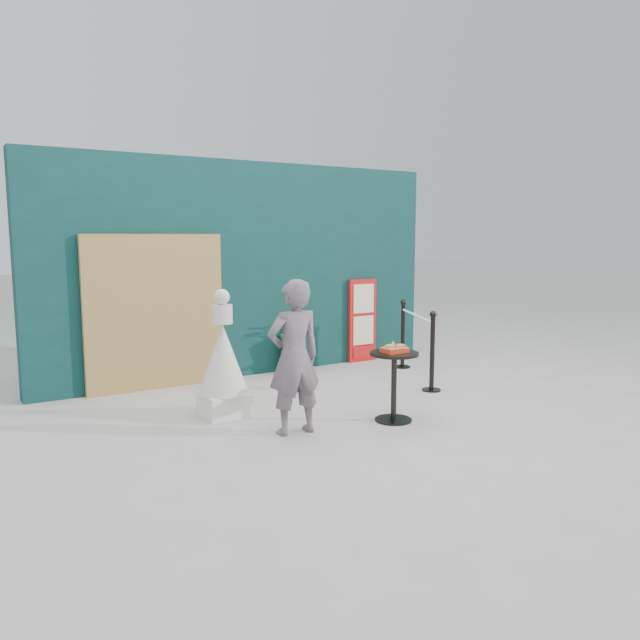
{
  "coord_description": "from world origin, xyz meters",
  "views": [
    {
      "loc": [
        -3.86,
        -4.9,
        1.98
      ],
      "look_at": [
        0.0,
        1.2,
        1.0
      ],
      "focal_mm": 35.0,
      "sensor_mm": 36.0,
      "label": 1
    }
  ],
  "objects": [
    {
      "name": "ground",
      "position": [
        0.0,
        0.0,
        0.0
      ],
      "size": [
        60.0,
        60.0,
        0.0
      ],
      "primitive_type": "plane",
      "color": "#ADAAA5",
      "rests_on": "ground"
    },
    {
      "name": "back_wall",
      "position": [
        0.0,
        3.15,
        1.5
      ],
      "size": [
        6.0,
        0.3,
        3.0
      ],
      "primitive_type": "cube",
      "color": "#0A302C",
      "rests_on": "ground"
    },
    {
      "name": "bamboo_fence",
      "position": [
        -1.4,
        2.94,
        1.0
      ],
      "size": [
        1.8,
        0.08,
        2.0
      ],
      "primitive_type": "cube",
      "color": "tan",
      "rests_on": "ground"
    },
    {
      "name": "woman",
      "position": [
        -0.82,
        0.38,
        0.78
      ],
      "size": [
        0.59,
        0.4,
        1.56
      ],
      "primitive_type": "imported",
      "rotation": [
        0.0,
        0.0,
        3.09
      ],
      "color": "slate",
      "rests_on": "ground"
    },
    {
      "name": "menu_board",
      "position": [
        1.9,
        2.95,
        0.65
      ],
      "size": [
        0.5,
        0.07,
        1.3
      ],
      "color": "red",
      "rests_on": "ground"
    },
    {
      "name": "statue",
      "position": [
        -1.17,
        1.33,
        0.57
      ],
      "size": [
        0.55,
        0.55,
        1.41
      ],
      "color": "white",
      "rests_on": "ground"
    },
    {
      "name": "cafe_table",
      "position": [
        0.29,
        0.18,
        0.5
      ],
      "size": [
        0.52,
        0.52,
        0.75
      ],
      "color": "black",
      "rests_on": "ground"
    },
    {
      "name": "food_basket",
      "position": [
        0.29,
        0.18,
        0.79
      ],
      "size": [
        0.26,
        0.19,
        0.11
      ],
      "color": "red",
      "rests_on": "cafe_table"
    },
    {
      "name": "planter",
      "position": [
        0.56,
        2.8,
        0.53
      ],
      "size": [
        0.53,
        0.46,
        0.91
      ],
      "color": "brown",
      "rests_on": "ground"
    },
    {
      "name": "stanchion_barrier",
      "position": [
        1.83,
        1.59,
        0.49
      ],
      "size": [
        0.84,
        1.54,
        1.03
      ],
      "color": "black",
      "rests_on": "ground"
    }
  ]
}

